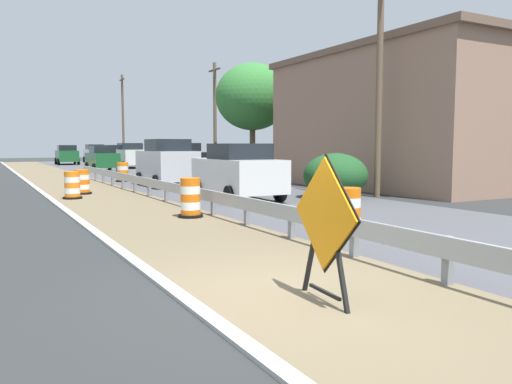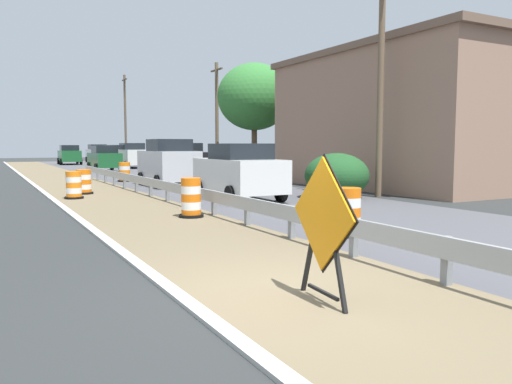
{
  "view_description": "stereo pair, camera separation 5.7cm",
  "coord_description": "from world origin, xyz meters",
  "views": [
    {
      "loc": [
        -3.52,
        -5.55,
        1.98
      ],
      "look_at": [
        1.59,
        3.78,
        0.99
      ],
      "focal_mm": 35.52,
      "sensor_mm": 36.0,
      "label": 1
    },
    {
      "loc": [
        -3.47,
        -5.58,
        1.98
      ],
      "look_at": [
        1.59,
        3.78,
        0.99
      ],
      "focal_mm": 35.52,
      "sensor_mm": 36.0,
      "label": 2
    }
  ],
  "objects": [
    {
      "name": "car_mid_far_lane",
      "position": [
        7.95,
        24.95,
        1.05
      ],
      "size": [
        2.07,
        4.49,
        2.11
      ],
      "rotation": [
        0.0,
        0.0,
        -1.56
      ],
      "color": "black",
      "rests_on": "ground"
    },
    {
      "name": "ground_plane",
      "position": [
        0.0,
        0.0,
        0.0
      ],
      "size": [
        160.0,
        160.0,
        0.0
      ],
      "primitive_type": "plane",
      "color": "#2B2D2D"
    },
    {
      "name": "utility_pole_far",
      "position": [
        10.19,
        49.07,
        4.86
      ],
      "size": [
        0.24,
        1.8,
        9.4
      ],
      "color": "brown",
      "rests_on": "ground"
    },
    {
      "name": "guardrail_median",
      "position": [
        2.18,
        3.4,
        0.52
      ],
      "size": [
        0.18,
        46.98,
        0.71
      ],
      "color": "#999EA3",
      "rests_on": "ground"
    },
    {
      "name": "traffic_barrel_nearest",
      "position": [
        3.5,
        3.13,
        0.47
      ],
      "size": [
        0.74,
        0.74,
        1.05
      ],
      "color": "orange",
      "rests_on": "ground"
    },
    {
      "name": "traffic_barrel_farther",
      "position": [
        3.29,
        21.91,
        0.48
      ],
      "size": [
        0.75,
        0.75,
        1.05
      ],
      "color": "orange",
      "rests_on": "ground"
    },
    {
      "name": "median_dirt_strip",
      "position": [
        0.61,
        0.0,
        0.0
      ],
      "size": [
        3.62,
        120.0,
        0.01
      ],
      "primitive_type": "cube",
      "color": "#706047",
      "rests_on": "ground"
    },
    {
      "name": "traffic_barrel_close",
      "position": [
        1.52,
        7.4,
        0.49
      ],
      "size": [
        0.68,
        0.68,
        1.08
      ],
      "color": "orange",
      "rests_on": "ground"
    },
    {
      "name": "traffic_barrel_far",
      "position": [
        0.1,
        15.69,
        0.45
      ],
      "size": [
        0.74,
        0.74,
        0.99
      ],
      "color": "orange",
      "rests_on": "ground"
    },
    {
      "name": "tree_roadside",
      "position": [
        11.94,
        23.15,
        5.02
      ],
      "size": [
        4.71,
        4.71,
        7.16
      ],
      "color": "brown",
      "rests_on": "ground"
    },
    {
      "name": "car_trailing_near_lane",
      "position": [
        8.15,
        44.93,
        0.99
      ],
      "size": [
        2.0,
        4.58,
        1.99
      ],
      "rotation": [
        0.0,
        0.0,
        -1.56
      ],
      "color": "#4C5156",
      "rests_on": "ground"
    },
    {
      "name": "utility_pole_mid",
      "position": [
        11.03,
        26.97,
        3.98
      ],
      "size": [
        0.24,
        1.8,
        7.65
      ],
      "color": "brown",
      "rests_on": "ground"
    },
    {
      "name": "car_lead_far_lane",
      "position": [
        4.4,
        49.2,
        0.99
      ],
      "size": [
        2.24,
        4.58,
        1.98
      ],
      "rotation": [
        0.0,
        0.0,
        1.53
      ],
      "color": "#195128",
      "rests_on": "ground"
    },
    {
      "name": "curb_near_edge",
      "position": [
        -1.3,
        0.0,
        0.0
      ],
      "size": [
        0.2,
        120.0,
        0.11
      ],
      "primitive_type": "cube",
      "color": "#ADADA8",
      "rests_on": "ground"
    },
    {
      "name": "car_distant_a",
      "position": [
        8.01,
        38.15,
        1.08
      ],
      "size": [
        2.25,
        4.7,
        2.15
      ],
      "rotation": [
        0.0,
        0.0,
        -1.59
      ],
      "color": "silver",
      "rests_on": "ground"
    },
    {
      "name": "car_lead_near_lane",
      "position": [
        4.4,
        17.84,
        1.12
      ],
      "size": [
        2.14,
        4.02,
        2.26
      ],
      "rotation": [
        0.0,
        0.0,
        1.57
      ],
      "color": "silver",
      "rests_on": "ground"
    },
    {
      "name": "utility_pole_near",
      "position": [
        9.83,
        9.16,
        4.63
      ],
      "size": [
        0.24,
        1.8,
        8.94
      ],
      "color": "brown",
      "rests_on": "ground"
    },
    {
      "name": "bush_roadside",
      "position": [
        8.16,
        9.58,
        0.84
      ],
      "size": [
        2.4,
        2.4,
        1.69
      ],
      "primitive_type": "ellipsoid",
      "color": "#1E4C23",
      "rests_on": "ground"
    },
    {
      "name": "car_trailing_far_lane",
      "position": [
        4.72,
        33.93,
        0.97
      ],
      "size": [
        2.02,
        4.66,
        1.94
      ],
      "rotation": [
        0.0,
        0.0,
        1.56
      ],
      "color": "#195128",
      "rests_on": "ground"
    },
    {
      "name": "car_distant_c",
      "position": [
        8.11,
        53.8,
        1.03
      ],
      "size": [
        2.14,
        4.46,
        2.06
      ],
      "rotation": [
        0.0,
        0.0,
        -1.57
      ],
      "color": "silver",
      "rests_on": "ground"
    },
    {
      "name": "car_distant_b",
      "position": [
        4.75,
        10.93,
        1.02
      ],
      "size": [
        2.22,
        4.38,
        2.03
      ],
      "rotation": [
        0.0,
        0.0,
        1.55
      ],
      "color": "silver",
      "rests_on": "ground"
    },
    {
      "name": "warning_sign_diamond",
      "position": [
        0.25,
        -0.46,
        1.03
      ],
      "size": [
        0.17,
        1.51,
        1.89
      ],
      "rotation": [
        0.0,
        0.0,
        3.05
      ],
      "color": "black",
      "rests_on": "ground"
    },
    {
      "name": "roadside_shop_near",
      "position": [
        14.22,
        12.45,
        3.2
      ],
      "size": [
        7.28,
        12.56,
        6.37
      ],
      "color": "#93705B",
      "rests_on": "ground"
    },
    {
      "name": "traffic_barrel_mid",
      "position": [
        -0.54,
        13.99,
        0.46
      ],
      "size": [
        0.69,
        0.69,
        1.02
      ],
      "color": "orange",
      "rests_on": "ground"
    }
  ]
}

